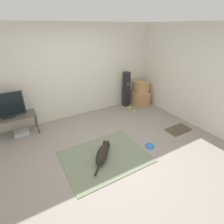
% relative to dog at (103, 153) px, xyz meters
% --- Properties ---
extents(ground_plane, '(12.00, 12.00, 0.00)m').
position_rel_dog_xyz_m(ground_plane, '(0.20, 0.06, -0.13)').
color(ground_plane, gray).
extents(wall_back, '(8.00, 0.06, 2.55)m').
position_rel_dog_xyz_m(wall_back, '(0.20, 2.16, 1.15)').
color(wall_back, beige).
rests_on(wall_back, ground_plane).
extents(wall_right, '(0.06, 8.00, 2.55)m').
position_rel_dog_xyz_m(wall_right, '(2.80, 0.06, 1.15)').
color(wall_right, beige).
rests_on(wall_right, ground_plane).
extents(area_rug, '(1.70, 1.32, 0.01)m').
position_rel_dog_xyz_m(area_rug, '(0.05, 0.00, -0.12)').
color(area_rug, slate).
rests_on(area_rug, ground_plane).
extents(dog, '(0.68, 0.73, 0.24)m').
position_rel_dog_xyz_m(dog, '(0.00, 0.00, 0.00)').
color(dog, black).
rests_on(dog, area_rug).
extents(frisbee, '(0.21, 0.21, 0.03)m').
position_rel_dog_xyz_m(frisbee, '(1.08, -0.21, -0.11)').
color(frisbee, blue).
rests_on(frisbee, ground_plane).
extents(cardboard_box_lower, '(0.48, 0.48, 0.43)m').
position_rel_dog_xyz_m(cardboard_box_lower, '(2.37, 1.75, 0.09)').
color(cardboard_box_lower, tan).
rests_on(cardboard_box_lower, ground_plane).
extents(cardboard_box_upper, '(0.39, 0.38, 0.37)m').
position_rel_dog_xyz_m(cardboard_box_upper, '(2.36, 1.76, 0.48)').
color(cardboard_box_upper, tan).
rests_on(cardboard_box_upper, cardboard_box_lower).
extents(floor_speaker, '(0.18, 0.18, 1.14)m').
position_rel_dog_xyz_m(floor_speaker, '(1.90, 1.94, 0.44)').
color(floor_speaker, black).
rests_on(floor_speaker, ground_plane).
extents(tv_stand, '(1.17, 0.47, 0.52)m').
position_rel_dog_xyz_m(tv_stand, '(-1.52, 1.82, 0.34)').
color(tv_stand, brown).
rests_on(tv_stand, ground_plane).
extents(tv, '(0.79, 0.20, 0.59)m').
position_rel_dog_xyz_m(tv, '(-1.52, 1.82, 0.69)').
color(tv, '#232326').
rests_on(tv, tv_stand).
extents(tennis_ball_by_boxes, '(0.07, 0.07, 0.07)m').
position_rel_dog_xyz_m(tennis_ball_by_boxes, '(1.84, 1.36, -0.09)').
color(tennis_ball_by_boxes, '#C6E033').
rests_on(tennis_ball_by_boxes, ground_plane).
extents(tennis_ball_near_speaker, '(0.07, 0.07, 0.07)m').
position_rel_dog_xyz_m(tennis_ball_near_speaker, '(1.91, 1.67, -0.09)').
color(tennis_ball_near_speaker, '#C6E033').
rests_on(tennis_ball_near_speaker, ground_plane).
extents(tennis_ball_loose_on_carpet, '(0.07, 0.07, 0.07)m').
position_rel_dog_xyz_m(tennis_ball_loose_on_carpet, '(1.82, 1.65, -0.09)').
color(tennis_ball_loose_on_carpet, '#C6E033').
rests_on(tennis_ball_loose_on_carpet, ground_plane).
extents(game_console, '(0.34, 0.29, 0.08)m').
position_rel_dog_xyz_m(game_console, '(-1.35, 1.81, -0.09)').
color(game_console, '#B7B7BC').
rests_on(game_console, ground_plane).
extents(door_mat, '(0.68, 0.40, 0.01)m').
position_rel_dog_xyz_m(door_mat, '(2.21, -0.05, -0.12)').
color(door_mat, '#4C4233').
rests_on(door_mat, ground_plane).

